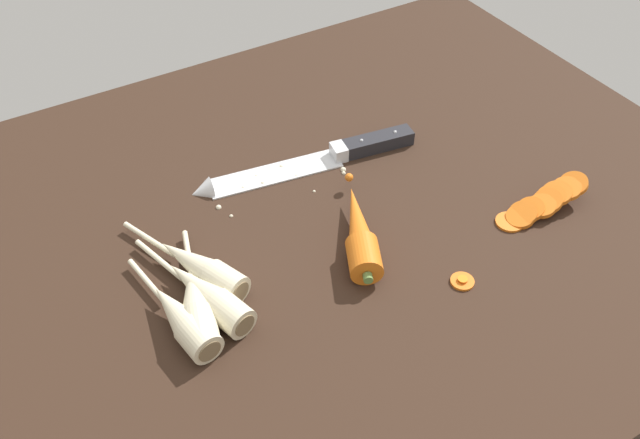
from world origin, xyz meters
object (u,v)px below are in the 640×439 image
object	(u,v)px
chefs_knife	(303,163)
whole_carrot	(359,232)
parsnip_mid_right	(196,302)
parsnip_front	(206,294)
carrot_slice_stack	(543,203)
parsnip_mid_left	(182,319)
carrot_slice_stray_near	(462,280)
parsnip_back	(200,267)

from	to	relation	value
chefs_knife	whole_carrot	distance (cm)	17.71
chefs_knife	parsnip_mid_right	xyz separation A→B (cm)	(-24.32, -17.42, 1.33)
whole_carrot	parsnip_front	distance (cm)	21.35
chefs_knife	carrot_slice_stack	size ratio (longest dim) A/B	2.37
parsnip_mid_right	chefs_knife	bearing A→B (deg)	35.62
parsnip_mid_left	carrot_slice_stray_near	size ratio (longest dim) A/B	6.11
parsnip_front	parsnip_mid_left	world-z (taller)	same
whole_carrot	parsnip_mid_left	xyz separation A→B (cm)	(-25.29, -1.32, -0.12)
chefs_knife	carrot_slice_stray_near	xyz separation A→B (cm)	(5.98, -29.82, -0.29)
whole_carrot	parsnip_mid_left	bearing A→B (deg)	-177.02
parsnip_mid_left	parsnip_mid_right	size ratio (longest dim) A/B	0.97
carrot_slice_stack	parsnip_back	bearing A→B (deg)	164.62
chefs_knife	carrot_slice_stray_near	world-z (taller)	chefs_knife
chefs_knife	parsnip_front	xyz separation A→B (cm)	(-22.83, -17.04, 1.33)
parsnip_back	parsnip_mid_left	bearing A→B (deg)	-128.26
whole_carrot	parsnip_mid_left	distance (cm)	25.32
parsnip_mid_left	carrot_slice_stack	distance (cm)	50.86
parsnip_front	carrot_slice_stack	distance (cm)	47.23
whole_carrot	carrot_slice_stray_near	size ratio (longest dim) A/B	6.12
parsnip_mid_left	whole_carrot	bearing A→B (deg)	2.98
parsnip_mid_left	parsnip_back	bearing A→B (deg)	51.74
parsnip_front	parsnip_mid_left	xyz separation A→B (cm)	(-3.94, -1.86, 0.00)
parsnip_mid_left	carrot_slice_stray_near	xyz separation A→B (cm)	(32.74, -10.93, -1.62)
carrot_slice_stray_near	parsnip_mid_right	bearing A→B (deg)	157.74
parsnip_mid_left	carrot_slice_stray_near	bearing A→B (deg)	-18.45
whole_carrot	carrot_slice_stack	size ratio (longest dim) A/B	1.26
whole_carrot	carrot_slice_stray_near	distance (cm)	14.44
parsnip_front	parsnip_mid_left	size ratio (longest dim) A/B	1.12
parsnip_front	parsnip_back	world-z (taller)	same
parsnip_front	parsnip_mid_right	distance (cm)	1.54
carrot_slice_stray_near	carrot_slice_stack	bearing A→B (deg)	15.09
parsnip_front	parsnip_mid_right	world-z (taller)	same
parsnip_mid_left	parsnip_mid_right	bearing A→B (deg)	31.04
parsnip_mid_left	carrot_slice_stack	xyz separation A→B (cm)	(50.48, -6.14, -0.51)
parsnip_front	carrot_slice_stray_near	world-z (taller)	parsnip_front
parsnip_mid_left	parsnip_mid_right	world-z (taller)	same
whole_carrot	carrot_slice_stack	bearing A→B (deg)	-16.49
chefs_knife	carrot_slice_stack	world-z (taller)	carrot_slice_stack
parsnip_mid_right	parsnip_back	bearing A→B (deg)	62.29
carrot_slice_stack	carrot_slice_stray_near	bearing A→B (deg)	-164.91
whole_carrot	parsnip_mid_left	world-z (taller)	whole_carrot
parsnip_front	carrot_slice_stray_near	bearing A→B (deg)	-23.94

